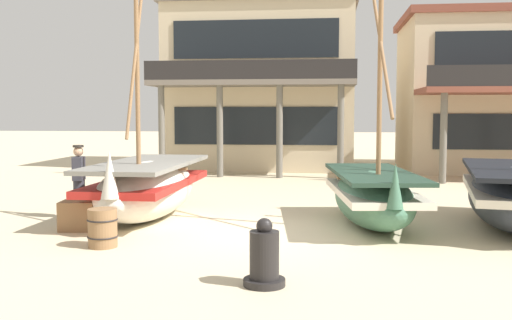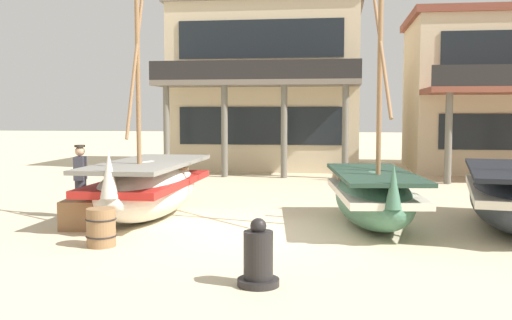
{
  "view_description": "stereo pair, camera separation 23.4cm",
  "coord_description": "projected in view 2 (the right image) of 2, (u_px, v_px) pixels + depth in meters",
  "views": [
    {
      "loc": [
        1.52,
        -11.63,
        2.44
      ],
      "look_at": [
        0.0,
        1.0,
        1.4
      ],
      "focal_mm": 41.45,
      "sensor_mm": 36.0,
      "label": 1
    },
    {
      "loc": [
        1.76,
        -11.6,
        2.44
      ],
      "look_at": [
        0.0,
        1.0,
        1.4
      ],
      "focal_mm": 41.45,
      "sensor_mm": 36.0,
      "label": 2
    }
  ],
  "objects": [
    {
      "name": "fisherman_by_hull",
      "position": [
        81.0,
        182.0,
        13.56
      ],
      "size": [
        0.27,
        0.39,
        1.68
      ],
      "color": "#33333D",
      "rests_on": "ground"
    },
    {
      "name": "cargo_crate",
      "position": [
        81.0,
        214.0,
        12.33
      ],
      "size": [
        0.81,
        0.81,
        0.61
      ],
      "primitive_type": "cube",
      "rotation": [
        0.0,
        0.0,
        0.11
      ],
      "color": "olive",
      "rests_on": "ground"
    },
    {
      "name": "harbor_building_main",
      "position": [
        268.0,
        86.0,
        26.16
      ],
      "size": [
        8.13,
        7.8,
        7.15
      ],
      "color": "beige",
      "rests_on": "ground"
    },
    {
      "name": "ground_plane",
      "position": [
        249.0,
        233.0,
        11.89
      ],
      "size": [
        120.0,
        120.0,
        0.0
      ],
      "primitive_type": "plane",
      "color": "beige"
    },
    {
      "name": "fishing_boat_far_right",
      "position": [
        373.0,
        196.0,
        12.56
      ],
      "size": [
        2.04,
        4.36,
        5.5
      ],
      "color": "#427056",
      "rests_on": "ground"
    },
    {
      "name": "fishing_boat_near_left",
      "position": [
        148.0,
        186.0,
        13.58
      ],
      "size": [
        1.89,
        4.82,
        6.23
      ],
      "color": "silver",
      "rests_on": "ground"
    },
    {
      "name": "capstan_winch",
      "position": [
        258.0,
        259.0,
        8.27
      ],
      "size": [
        0.6,
        0.6,
        0.96
      ],
      "color": "black",
      "rests_on": "ground"
    },
    {
      "name": "wooden_barrel",
      "position": [
        101.0,
        227.0,
        10.69
      ],
      "size": [
        0.56,
        0.56,
        0.7
      ],
      "color": "olive",
      "rests_on": "ground"
    }
  ]
}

